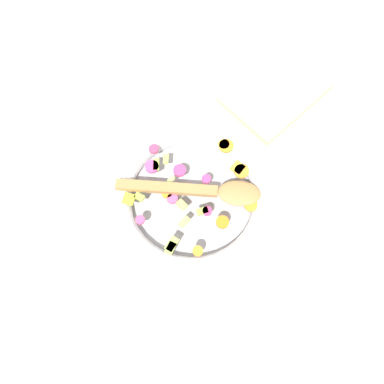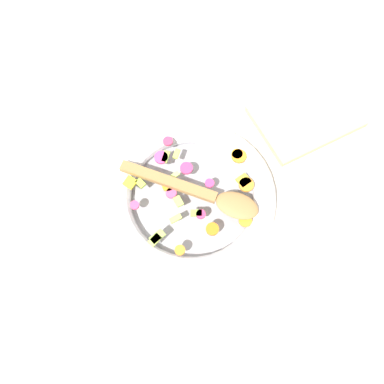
{
  "view_description": "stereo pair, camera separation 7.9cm",
  "coord_description": "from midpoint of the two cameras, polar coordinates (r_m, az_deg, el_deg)",
  "views": [
    {
      "loc": [
        0.19,
        0.21,
        0.79
      ],
      "look_at": [
        0.0,
        0.0,
        0.05
      ],
      "focal_mm": 35.0,
      "sensor_mm": 36.0,
      "label": 1
    },
    {
      "loc": [
        0.13,
        0.25,
        0.79
      ],
      "look_at": [
        0.0,
        0.0,
        0.05
      ],
      "focal_mm": 35.0,
      "sensor_mm": 36.0,
      "label": 2
    }
  ],
  "objects": [
    {
      "name": "ground_plane",
      "position": [
        0.83,
        2.68,
        -1.58
      ],
      "size": [
        4.0,
        4.0,
        0.0
      ],
      "primitive_type": "plane",
      "color": "beige"
    },
    {
      "name": "skillet",
      "position": [
        0.81,
        2.75,
        -1.06
      ],
      "size": [
        0.37,
        0.37,
        0.05
      ],
      "color": "gray",
      "rests_on": "ground_plane"
    },
    {
      "name": "chopped_vegetables",
      "position": [
        0.79,
        3.21,
        0.23
      ],
      "size": [
        0.28,
        0.27,
        0.01
      ],
      "color": "orange",
      "rests_on": "skillet"
    },
    {
      "name": "wooden_spoon",
      "position": [
        0.77,
        4.64,
        -0.65
      ],
      "size": [
        0.23,
        0.25,
        0.01
      ],
      "color": "olive",
      "rests_on": "chopped_vegetables"
    },
    {
      "name": "cutting_board",
      "position": [
        0.97,
        19.23,
        10.55
      ],
      "size": [
        0.24,
        0.17,
        0.02
      ],
      "color": "tan",
      "rests_on": "ground_plane"
    }
  ]
}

